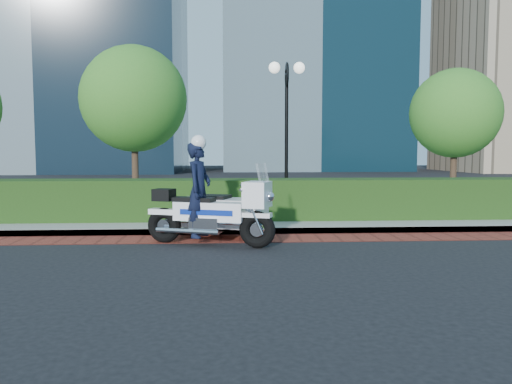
{
  "coord_description": "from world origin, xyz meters",
  "views": [
    {
      "loc": [
        -0.7,
        -8.96,
        1.83
      ],
      "look_at": [
        -0.09,
        1.42,
        1.0
      ],
      "focal_mm": 35.0,
      "sensor_mm": 36.0,
      "label": 1
    }
  ],
  "objects": [
    {
      "name": "tree_c",
      "position": [
        6.5,
        6.5,
        3.05
      ],
      "size": [
        2.8,
        2.8,
        4.3
      ],
      "color": "#332319",
      "rests_on": "sidewalk"
    },
    {
      "name": "tree_b",
      "position": [
        -3.5,
        6.5,
        3.43
      ],
      "size": [
        3.2,
        3.2,
        4.89
      ],
      "color": "#332319",
      "rests_on": "sidewalk"
    },
    {
      "name": "sidewalk",
      "position": [
        0.0,
        6.0,
        0.07
      ],
      "size": [
        60.0,
        8.0,
        0.15
      ],
      "primitive_type": "cube",
      "color": "gray",
      "rests_on": "ground"
    },
    {
      "name": "hedge_main",
      "position": [
        0.0,
        3.6,
        0.65
      ],
      "size": [
        18.0,
        1.2,
        1.0
      ],
      "primitive_type": "cube",
      "color": "black",
      "rests_on": "sidewalk"
    },
    {
      "name": "brick_strip",
      "position": [
        0.0,
        1.5,
        0.01
      ],
      "size": [
        60.0,
        1.0,
        0.01
      ],
      "primitive_type": "cube",
      "color": "maroon",
      "rests_on": "ground"
    },
    {
      "name": "lamppost",
      "position": [
        1.0,
        5.2,
        2.96
      ],
      "size": [
        1.02,
        0.7,
        4.21
      ],
      "color": "black",
      "rests_on": "sidewalk"
    },
    {
      "name": "police_motorcycle",
      "position": [
        -1.02,
        1.17,
        0.74
      ],
      "size": [
        2.59,
        2.33,
        2.17
      ],
      "rotation": [
        0.0,
        0.0,
        -0.35
      ],
      "color": "black",
      "rests_on": "ground"
    },
    {
      "name": "ground",
      "position": [
        0.0,
        0.0,
        0.0
      ],
      "size": [
        120.0,
        120.0,
        0.0
      ],
      "primitive_type": "plane",
      "color": "black",
      "rests_on": "ground"
    }
  ]
}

